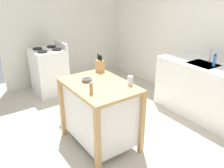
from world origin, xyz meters
name	(u,v)px	position (x,y,z in m)	size (l,w,h in m)	color
ground_plane	(101,148)	(0.00, 0.00, 0.00)	(6.34, 6.34, 0.00)	#BCB29E
wall_back	(214,34)	(0.00, 2.20, 1.30)	(5.34, 0.10, 2.60)	silver
wall_left	(65,22)	(-2.67, 0.80, 1.30)	(0.10, 2.80, 2.60)	silver
kitchen_island	(100,111)	(-0.12, 0.06, 0.50)	(1.00, 0.72, 0.89)	tan
knife_block	(100,65)	(-0.50, 0.32, 0.98)	(0.11, 0.09, 0.25)	tan
bowl_ceramic_wide	(87,80)	(-0.28, -0.02, 0.91)	(0.13, 0.13, 0.04)	#564C47
drinking_cup	(130,81)	(0.13, 0.36, 0.95)	(0.07, 0.07, 0.12)	silver
pepper_grinder	(91,88)	(0.08, -0.17, 0.96)	(0.04, 0.04, 0.15)	#AD7F4C
trash_bin	(72,103)	(-0.86, 0.02, 0.32)	(0.36, 0.28, 0.63)	gray
sink_counter	(200,89)	(0.14, 1.85, 0.45)	(1.46, 0.60, 0.89)	white
sink_faucet	(211,56)	(0.14, 1.99, 1.00)	(0.02, 0.02, 0.22)	#B7BCC1
bottle_spray_cleaner	(214,61)	(0.30, 1.86, 0.98)	(0.05, 0.05, 0.19)	blue
stove	(50,71)	(-2.12, 0.15, 0.45)	(0.60, 0.60, 1.01)	white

